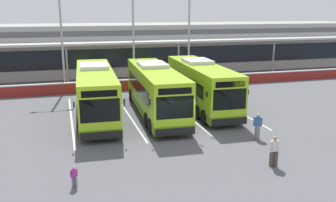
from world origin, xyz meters
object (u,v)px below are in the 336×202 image
lamp_post_centre (133,25)px  lamp_post_west (61,26)px  pedestrian_child (74,176)px  pedestrian_near_bin (274,150)px  pedestrian_in_dark_coat (258,125)px  coach_bus_leftmost (96,93)px  coach_bus_centre (200,85)px  lamp_post_east (189,24)px  coach_bus_left_centre (155,91)px

lamp_post_centre → lamp_post_west: bearing=-179.4°
lamp_post_centre → pedestrian_child: bearing=-108.1°
pedestrian_child → pedestrian_near_bin: (9.74, -0.55, 0.33)m
pedestrian_child → pedestrian_in_dark_coat: bearing=16.9°
pedestrian_child → coach_bus_leftmost: bearing=79.5°
pedestrian_child → coach_bus_centre: bearing=47.8°
coach_bus_centre → pedestrian_near_bin: coach_bus_centre is taller
lamp_post_west → lamp_post_centre: size_ratio=1.00×
pedestrian_near_bin → lamp_post_east: bearing=81.9°
pedestrian_near_bin → lamp_post_west: (-9.80, 21.59, 5.42)m
lamp_post_centre → lamp_post_east: size_ratio=1.00×
coach_bus_centre → pedestrian_child: (-10.45, -11.51, -1.24)m
pedestrian_near_bin → lamp_post_centre: bearing=97.5°
lamp_post_west → coach_bus_leftmost: bearing=-78.0°
coach_bus_centre → lamp_post_west: 14.89m
coach_bus_leftmost → lamp_post_centre: lamp_post_centre is taller
pedestrian_in_dark_coat → coach_bus_leftmost: bearing=139.2°
coach_bus_leftmost → lamp_post_east: bearing=43.0°
pedestrian_in_dark_coat → coach_bus_left_centre: bearing=122.7°
pedestrian_in_dark_coat → coach_bus_centre: bearing=94.2°
lamp_post_centre → lamp_post_east: same height
lamp_post_centre → pedestrian_in_dark_coat: bearing=-76.8°
pedestrian_in_dark_coat → pedestrian_child: (-11.05, -3.36, -0.33)m
coach_bus_leftmost → lamp_post_centre: 11.98m
coach_bus_leftmost → coach_bus_centre: bearing=2.7°
coach_bus_left_centre → pedestrian_near_bin: 11.63m
coach_bus_leftmost → pedestrian_in_dark_coat: 11.91m
coach_bus_left_centre → coach_bus_centre: bearing=13.2°
coach_bus_leftmost → coach_bus_left_centre: (4.37, -0.55, 0.00)m
pedestrian_near_bin → lamp_post_east: lamp_post_east is taller
coach_bus_left_centre → pedestrian_near_bin: bearing=-73.4°
coach_bus_left_centre → pedestrian_near_bin: size_ratio=7.57×
coach_bus_left_centre → coach_bus_centre: 4.14m
coach_bus_centre → pedestrian_near_bin: (-0.71, -12.06, -0.91)m
coach_bus_left_centre → pedestrian_in_dark_coat: size_ratio=7.57×
lamp_post_east → pedestrian_child: bearing=-121.2°
coach_bus_leftmost → coach_bus_centre: (8.40, 0.40, 0.00)m
coach_bus_left_centre → lamp_post_east: lamp_post_east is taller
coach_bus_leftmost → pedestrian_near_bin: size_ratio=7.57×
coach_bus_centre → lamp_post_west: lamp_post_west is taller
lamp_post_east → coach_bus_centre: bearing=-103.8°
coach_bus_leftmost → coach_bus_centre: 8.41m
coach_bus_left_centre → pedestrian_child: coach_bus_left_centre is taller
coach_bus_left_centre → pedestrian_child: size_ratio=12.21×
lamp_post_centre → lamp_post_east: (5.93, 0.04, 0.00)m
pedestrian_child → lamp_post_west: size_ratio=0.09×
coach_bus_left_centre → lamp_post_west: lamp_post_west is taller
pedestrian_near_bin → lamp_post_west: 24.32m
pedestrian_in_dark_coat → lamp_post_centre: lamp_post_centre is taller
pedestrian_child → lamp_post_east: lamp_post_east is taller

